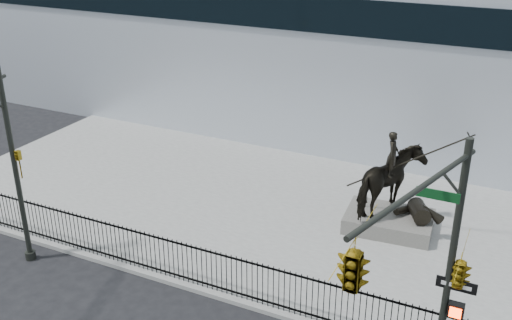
% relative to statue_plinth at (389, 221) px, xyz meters
% --- Properties ---
extents(ground, '(120.00, 120.00, 0.00)m').
position_rel_statue_plinth_xyz_m(ground, '(-3.92, -7.60, -0.45)').
color(ground, black).
rests_on(ground, ground).
extents(plaza, '(30.00, 12.00, 0.15)m').
position_rel_statue_plinth_xyz_m(plaza, '(-3.92, -0.60, -0.38)').
color(plaza, gray).
rests_on(plaza, ground).
extents(building, '(44.00, 14.00, 9.00)m').
position_rel_statue_plinth_xyz_m(building, '(-3.92, 12.40, 4.05)').
color(building, silver).
rests_on(building, ground).
extents(picket_fence, '(22.10, 0.10, 1.50)m').
position_rel_statue_plinth_xyz_m(picket_fence, '(-3.92, -6.35, 0.45)').
color(picket_fence, black).
rests_on(picket_fence, plaza).
extents(statue_plinth, '(3.40, 2.49, 0.60)m').
position_rel_statue_plinth_xyz_m(statue_plinth, '(0.00, 0.00, 0.00)').
color(statue_plinth, '#55534D').
rests_on(statue_plinth, plaza).
extents(equestrian_statue, '(4.12, 2.73, 3.50)m').
position_rel_statue_plinth_xyz_m(equestrian_statue, '(0.06, 0.01, 1.57)').
color(equestrian_statue, black).
rests_on(equestrian_statue, statue_plinth).
extents(traffic_signal_right, '(2.17, 6.86, 7.00)m').
position_rel_statue_plinth_xyz_m(traffic_signal_right, '(2.54, -9.60, 4.40)').
color(traffic_signal_right, '#242721').
rests_on(traffic_signal_right, ground).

